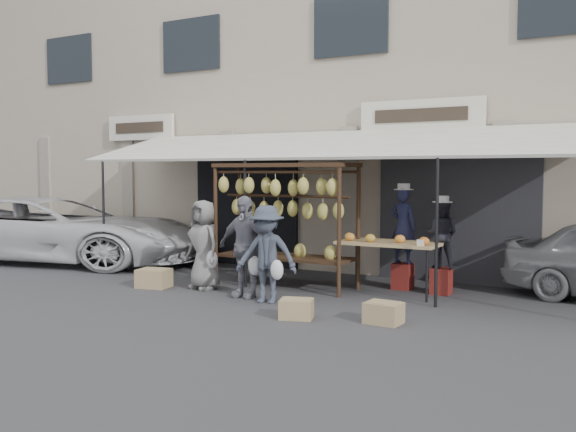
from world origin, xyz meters
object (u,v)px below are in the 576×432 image
Objects in this scene: vendor_right at (442,234)px; customer_mid at (245,247)px; produce_table at (389,244)px; customer_left at (203,245)px; crate_far at (154,278)px; van at (47,214)px; vendor_left at (403,226)px; crate_near_a at (296,309)px; customer_right at (267,254)px; banana_rack at (284,201)px; crate_near_b at (384,313)px.

vendor_right is 3.35m from customer_mid.
produce_table is 2.45m from customer_mid.
customer_mid reaches higher than customer_left.
crate_far is 4.73m from van.
produce_table is 1.27× the size of vendor_left.
van is at bearing 164.01° from crate_near_a.
van is at bearing 169.54° from customer_mid.
customer_right is at bearing -3.05° from crate_far.
banana_rack is 2.03m from produce_table.
customer_right is 7.06m from van.
crate_near_a is (-1.27, -2.82, -0.89)m from vendor_right.
produce_table reaches higher than crate_far.
vendor_left is 0.25× the size of van.
customer_left is (-3.09, -1.73, -0.34)m from vendor_left.
crate_near_b is at bearing -6.70° from crate_far.
crate_near_a is at bearing -50.00° from customer_right.
banana_rack is 1.64× the size of customer_left.
customer_mid reaches higher than vendor_right.
customer_left is 0.94× the size of customer_mid.
vendor_left is 8.41m from van.
customer_right is (-1.45, -1.61, -0.09)m from produce_table.
crate_far is (-3.96, -2.06, -0.97)m from vendor_left.
customer_left is 2.90m from crate_near_a.
customer_left is 1.02× the size of customer_right.
crate_near_a is (-0.54, -2.94, -0.99)m from vendor_left.
vendor_right is at bearing 31.04° from produce_table.
vendor_right is 2.51× the size of crate_near_a.
customer_left is at bearing -144.94° from banana_rack.
produce_table is 3.51× the size of crate_near_b.
crate_near_a is 0.95× the size of crate_near_b.
crate_near_b reaches higher than crate_near_a.
crate_near_a is at bearing 64.16° from vendor_right.
van is at bearing 155.86° from customer_right.
customer_mid reaches higher than crate_near_b.
produce_table is 3.06× the size of crate_far.
van is at bearing 2.01° from vendor_right.
vendor_right is at bearing 88.07° from crate_near_b.
customer_right is (1.60, -0.47, -0.01)m from customer_left.
van is at bearing -179.21° from produce_table.
customer_mid is 3.49× the size of crate_near_b.
customer_mid is at bearing 32.34° from vendor_right.
customer_left is 1.12m from crate_far.
crate_far is at bearing 165.09° from customer_right.
customer_left is at bearing -113.08° from van.
vendor_left is 3.15m from crate_near_a.
customer_left is (-1.17, -0.82, -0.78)m from banana_rack.
crate_near_b is at bearing -33.56° from banana_rack.
vendor_left reaches higher than customer_left.
vendor_right is (0.73, -0.12, -0.11)m from vendor_left.
produce_table is at bearing 36.10° from customer_mid.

